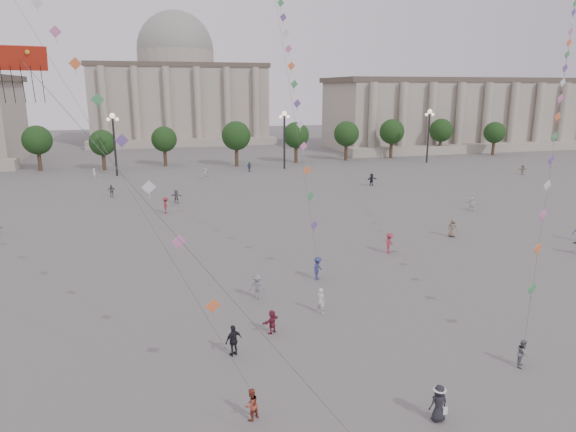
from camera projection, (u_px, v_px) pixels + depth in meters
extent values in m
plane|color=#5E5B59|center=(358.00, 374.00, 27.14)|extent=(360.00, 360.00, 0.00)
cube|color=#A59D8B|center=(481.00, 115.00, 133.57)|extent=(80.00, 22.00, 16.00)
cube|color=#50453A|center=(484.00, 81.00, 131.49)|extent=(81.60, 22.44, 1.20)
cube|color=#A59D8B|center=(512.00, 147.00, 123.12)|extent=(84.00, 4.00, 2.00)
cube|color=#A59D8B|center=(178.00, 105.00, 146.19)|extent=(46.00, 30.00, 20.00)
cube|color=#50453A|center=(176.00, 66.00, 143.62)|extent=(46.92, 30.60, 1.20)
cube|color=#A59D8B|center=(185.00, 143.00, 132.48)|extent=(48.30, 4.00, 2.00)
cylinder|color=#A59D8B|center=(176.00, 59.00, 143.16)|extent=(21.00, 21.00, 5.00)
sphere|color=gray|center=(176.00, 50.00, 142.55)|extent=(21.00, 21.00, 21.00)
cylinder|color=#372A1B|center=(30.00, 163.00, 91.76)|extent=(0.70, 0.70, 3.52)
sphere|color=black|center=(28.00, 142.00, 90.87)|extent=(5.12, 5.12, 5.12)
cylinder|color=#372A1B|center=(101.00, 160.00, 94.89)|extent=(0.70, 0.70, 3.52)
sphere|color=black|center=(99.00, 140.00, 94.00)|extent=(5.12, 5.12, 5.12)
cylinder|color=#372A1B|center=(168.00, 158.00, 98.03)|extent=(0.70, 0.70, 3.52)
sphere|color=black|center=(166.00, 138.00, 97.14)|extent=(5.12, 5.12, 5.12)
cylinder|color=#372A1B|center=(230.00, 156.00, 101.16)|extent=(0.70, 0.70, 3.52)
sphere|color=black|center=(229.00, 137.00, 100.27)|extent=(5.12, 5.12, 5.12)
cylinder|color=#372A1B|center=(288.00, 154.00, 104.30)|extent=(0.70, 0.70, 3.52)
sphere|color=black|center=(288.00, 135.00, 103.41)|extent=(5.12, 5.12, 5.12)
cylinder|color=#372A1B|center=(343.00, 152.00, 107.44)|extent=(0.70, 0.70, 3.52)
sphere|color=black|center=(344.00, 134.00, 106.54)|extent=(5.12, 5.12, 5.12)
cylinder|color=#372A1B|center=(395.00, 150.00, 110.57)|extent=(0.70, 0.70, 3.52)
sphere|color=black|center=(396.00, 133.00, 109.68)|extent=(5.12, 5.12, 5.12)
cylinder|color=#372A1B|center=(444.00, 148.00, 113.71)|extent=(0.70, 0.70, 3.52)
sphere|color=black|center=(446.00, 131.00, 112.82)|extent=(5.12, 5.12, 5.12)
cylinder|color=#372A1B|center=(491.00, 147.00, 116.84)|extent=(0.70, 0.70, 3.52)
sphere|color=black|center=(492.00, 130.00, 115.95)|extent=(5.12, 5.12, 5.12)
cylinder|color=#262628|center=(115.00, 147.00, 87.42)|extent=(0.36, 0.36, 10.00)
sphere|color=#FFE5B2|center=(112.00, 116.00, 86.16)|extent=(0.90, 0.90, 0.90)
sphere|color=#FFE5B2|center=(108.00, 119.00, 86.12)|extent=(0.60, 0.60, 0.60)
sphere|color=#FFE5B2|center=(117.00, 119.00, 86.49)|extent=(0.60, 0.60, 0.60)
cylinder|color=#262628|center=(284.00, 142.00, 95.26)|extent=(0.36, 0.36, 10.00)
sphere|color=#FFE5B2|center=(284.00, 113.00, 94.00)|extent=(0.90, 0.90, 0.90)
sphere|color=#FFE5B2|center=(281.00, 117.00, 93.96)|extent=(0.60, 0.60, 0.60)
sphere|color=#FFE5B2|center=(288.00, 117.00, 94.33)|extent=(0.60, 0.60, 0.60)
cylinder|color=#262628|center=(428.00, 138.00, 103.10)|extent=(0.36, 0.36, 10.00)
sphere|color=#FFE5B2|center=(430.00, 111.00, 101.84)|extent=(0.90, 0.90, 0.90)
sphere|color=#FFE5B2|center=(427.00, 115.00, 101.80)|extent=(0.60, 0.60, 0.60)
sphere|color=#FFE5B2|center=(433.00, 114.00, 102.17)|extent=(0.60, 0.60, 0.60)
imported|color=navy|center=(249.00, 167.00, 92.51)|extent=(1.15, 0.86, 1.82)
imported|color=white|center=(206.00, 174.00, 84.66)|extent=(1.63, 1.72, 1.94)
imported|color=slate|center=(257.00, 287.00, 36.58)|extent=(1.37, 1.10, 1.85)
imported|color=silver|center=(472.00, 204.00, 63.20)|extent=(1.55, 1.25, 1.65)
imported|color=#A12B3D|center=(389.00, 243.00, 46.80)|extent=(1.39, 1.36, 1.91)
imported|color=black|center=(372.00, 179.00, 79.42)|extent=(1.85, 0.98, 1.91)
imported|color=white|center=(94.00, 173.00, 85.63)|extent=(0.73, 0.75, 1.74)
imported|color=slate|center=(176.00, 196.00, 67.32)|extent=(1.73, 1.19, 1.79)
imported|color=silver|center=(321.00, 300.00, 34.33)|extent=(0.70, 0.77, 1.77)
imported|color=#5D5C61|center=(111.00, 191.00, 70.95)|extent=(1.12, 0.64, 1.79)
imported|color=maroon|center=(166.00, 205.00, 61.82)|extent=(0.87, 1.34, 1.94)
imported|color=#9D8A6C|center=(523.00, 170.00, 89.44)|extent=(1.61, 0.52, 1.73)
imported|color=#786652|center=(453.00, 228.00, 51.97)|extent=(1.07, 1.10, 1.91)
imported|color=maroon|center=(272.00, 322.00, 31.54)|extent=(1.39, 1.16, 1.49)
imported|color=black|center=(234.00, 340.00, 28.84)|extent=(1.17, 0.86, 1.84)
imported|color=brown|center=(251.00, 404.00, 23.25)|extent=(0.94, 0.89, 1.53)
imported|color=navy|center=(318.00, 268.00, 40.34)|extent=(1.32, 1.36, 1.86)
imported|color=slate|center=(523.00, 353.00, 27.72)|extent=(0.94, 0.95, 1.55)
imported|color=black|center=(439.00, 403.00, 23.14)|extent=(0.88, 0.60, 1.76)
cone|color=white|center=(440.00, 389.00, 22.96)|extent=(0.52, 0.52, 0.14)
cylinder|color=white|center=(440.00, 390.00, 22.98)|extent=(0.60, 0.60, 0.02)
cube|color=white|center=(445.00, 411.00, 23.15)|extent=(0.22, 0.10, 0.35)
cube|color=red|center=(19.00, 58.00, 22.11)|extent=(2.26, 0.98, 1.02)
cube|color=#167D2C|center=(9.00, 52.00, 21.92)|extent=(0.38, 0.26, 0.34)
cube|color=#1F39A9|center=(27.00, 52.00, 22.10)|extent=(0.38, 0.26, 0.34)
sphere|color=gold|center=(9.00, 52.00, 21.88)|extent=(0.20, 0.20, 0.20)
sphere|color=gold|center=(27.00, 52.00, 22.07)|extent=(0.20, 0.20, 0.20)
cylinder|color=#3F3F3F|center=(183.00, 244.00, 20.07)|extent=(0.02, 0.02, 22.16)
cube|color=orange|center=(213.00, 306.00, 24.26)|extent=(0.76, 0.25, 0.76)
cube|color=pink|center=(179.00, 241.00, 25.60)|extent=(0.76, 0.25, 0.76)
cube|color=silver|center=(149.00, 187.00, 26.99)|extent=(0.76, 0.25, 0.76)
cube|color=#724F9E|center=(122.00, 140.00, 28.40)|extent=(0.76, 0.25, 0.76)
cube|color=#45975A|center=(97.00, 100.00, 29.84)|extent=(0.76, 0.25, 0.76)
cube|color=orange|center=(75.00, 63.00, 31.29)|extent=(0.76, 0.25, 0.76)
cube|color=pink|center=(55.00, 32.00, 32.76)|extent=(0.76, 0.25, 0.76)
cube|color=silver|center=(37.00, 3.00, 34.23)|extent=(0.76, 0.25, 0.76)
cube|color=#724F9E|center=(314.00, 225.00, 40.89)|extent=(0.76, 0.25, 0.76)
cube|color=#45975A|center=(310.00, 196.00, 41.71)|extent=(0.76, 0.25, 0.76)
cube|color=orange|center=(307.00, 170.00, 42.56)|extent=(0.76, 0.25, 0.76)
cube|color=pink|center=(304.00, 146.00, 43.43)|extent=(0.76, 0.25, 0.76)
cube|color=silver|center=(300.00, 124.00, 44.32)|extent=(0.76, 0.25, 0.76)
cube|color=#724F9E|center=(297.00, 103.00, 45.23)|extent=(0.76, 0.25, 0.76)
cube|color=#45975A|center=(294.00, 84.00, 46.14)|extent=(0.76, 0.25, 0.76)
cube|color=orange|center=(291.00, 66.00, 47.06)|extent=(0.76, 0.25, 0.76)
cube|color=pink|center=(288.00, 49.00, 47.99)|extent=(0.76, 0.25, 0.76)
cube|color=silver|center=(286.00, 33.00, 48.93)|extent=(0.76, 0.25, 0.76)
cube|color=#724F9E|center=(283.00, 17.00, 49.87)|extent=(0.76, 0.25, 0.76)
cube|color=#45975A|center=(281.00, 3.00, 50.82)|extent=(0.76, 0.25, 0.76)
cylinder|color=#3F3F3F|center=(569.00, 46.00, 52.42)|extent=(0.02, 0.02, 76.38)
cube|color=#45975A|center=(532.00, 289.00, 29.19)|extent=(0.76, 0.25, 0.76)
cube|color=orange|center=(538.00, 248.00, 30.93)|extent=(0.76, 0.25, 0.76)
cube|color=pink|center=(543.00, 214.00, 32.71)|extent=(0.76, 0.25, 0.76)
cube|color=silver|center=(547.00, 185.00, 34.50)|extent=(0.76, 0.25, 0.76)
cube|color=#724F9E|center=(551.00, 159.00, 36.31)|extent=(0.76, 0.25, 0.76)
cube|color=#45975A|center=(555.00, 137.00, 38.13)|extent=(0.76, 0.25, 0.76)
cube|color=orange|center=(558.00, 117.00, 39.95)|extent=(0.76, 0.25, 0.76)
cube|color=pink|center=(560.00, 99.00, 41.79)|extent=(0.76, 0.25, 0.76)
cube|color=silver|center=(563.00, 82.00, 43.62)|extent=(0.76, 0.25, 0.76)
cube|color=#724F9E|center=(565.00, 68.00, 45.47)|extent=(0.76, 0.25, 0.76)
cube|color=#45975A|center=(567.00, 55.00, 47.32)|extent=(0.76, 0.25, 0.76)
cube|color=orange|center=(569.00, 42.00, 49.17)|extent=(0.76, 0.25, 0.76)
cube|color=pink|center=(571.00, 31.00, 51.03)|extent=(0.76, 0.25, 0.76)
cube|color=silver|center=(572.00, 21.00, 52.89)|extent=(0.76, 0.25, 0.76)
cube|color=#724F9E|center=(574.00, 12.00, 54.75)|extent=(0.76, 0.25, 0.76)
cube|color=#45975A|center=(575.00, 3.00, 56.61)|extent=(0.76, 0.25, 0.76)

